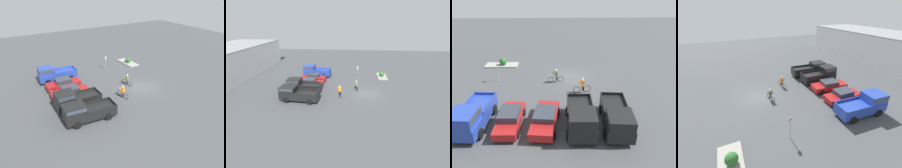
% 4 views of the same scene
% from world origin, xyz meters
% --- Properties ---
extents(ground_plane, '(80.00, 80.00, 0.00)m').
position_xyz_m(ground_plane, '(0.00, 0.00, 0.00)').
color(ground_plane, '#424447').
extents(pickup_truck_0, '(2.52, 5.56, 2.07)m').
position_xyz_m(pickup_truck_0, '(-3.26, 9.84, 1.07)').
color(pickup_truck_0, black).
rests_on(pickup_truck_0, ground_plane).
extents(pickup_truck_1, '(2.36, 5.13, 2.26)m').
position_xyz_m(pickup_truck_1, '(-0.48, 9.96, 1.15)').
color(pickup_truck_1, black).
rests_on(pickup_truck_1, ground_plane).
extents(sedan_0, '(2.33, 4.83, 1.37)m').
position_xyz_m(sedan_0, '(2.31, 9.36, 0.71)').
color(sedan_0, maroon).
rests_on(sedan_0, ground_plane).
extents(sedan_1, '(1.97, 4.55, 1.40)m').
position_xyz_m(sedan_1, '(5.11, 9.27, 0.70)').
color(sedan_1, maroon).
rests_on(sedan_1, ground_plane).
extents(pickup_truck_2, '(2.46, 5.37, 2.25)m').
position_xyz_m(pickup_truck_2, '(7.94, 9.59, 1.16)').
color(pickup_truck_2, '#233D9E').
rests_on(pickup_truck_2, ground_plane).
extents(cyclist_0, '(1.80, 0.55, 1.58)m').
position_xyz_m(cyclist_0, '(1.53, 1.37, 0.78)').
color(cyclist_0, black).
rests_on(cyclist_0, ground_plane).
extents(cyclist_1, '(1.84, 0.55, 1.65)m').
position_xyz_m(cyclist_1, '(-1.18, 3.89, 0.80)').
color(cyclist_1, black).
rests_on(cyclist_1, ground_plane).
extents(fire_lane_sign, '(0.09, 0.30, 2.33)m').
position_xyz_m(fire_lane_sign, '(7.98, 1.10, 1.41)').
color(fire_lane_sign, '#9E9EA3').
rests_on(fire_lane_sign, ground_plane).
extents(curb_island, '(4.28, 1.79, 0.15)m').
position_xyz_m(curb_island, '(8.83, -3.82, 0.07)').
color(curb_island, gray).
rests_on(curb_island, ground_plane).
extents(shrub, '(0.95, 0.95, 0.95)m').
position_xyz_m(shrub, '(8.59, -3.70, 0.62)').
color(shrub, '#286028').
rests_on(shrub, curb_island).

